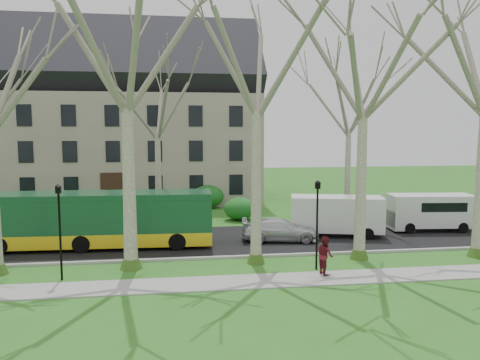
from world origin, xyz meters
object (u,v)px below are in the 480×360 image
Objects in this scene: van_a at (336,216)px; pedestrian_b at (325,255)px; van_b at (431,212)px; bus_follow at (97,219)px; sedan at (280,230)px.

van_a is 8.39m from pedestrian_b.
van_b is at bearing -60.78° from pedestrian_b.
van_a is 1.04× the size of van_b.
bus_follow is 7.25× the size of pedestrian_b.
bus_follow is 14.74m from van_a.
van_b is (10.72, 1.54, 0.53)m from sedan.
van_b reaches higher than pedestrian_b.
sedan is 0.84× the size of van_b.
van_b is at bearing -74.65° from sedan.
pedestrian_b is at bearing -167.69° from sedan.
sedan is at bearing -5.07° from pedestrian_b.
pedestrian_b is (-3.29, -7.71, -0.35)m from van_a.
bus_follow reaches higher than van_b.
pedestrian_b reaches higher than sedan.
bus_follow is at bearing -161.75° from van_a.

